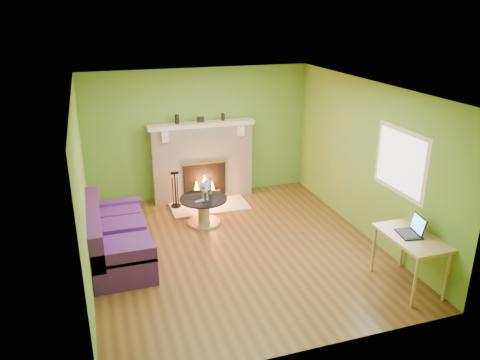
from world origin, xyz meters
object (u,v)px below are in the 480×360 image
at_px(coffee_table, 204,209).
at_px(sofa, 116,239).
at_px(desk, 411,242).
at_px(cat, 207,187).

bearing_deg(coffee_table, sofa, -152.80).
relative_size(coffee_table, desk, 0.82).
height_order(desk, cat, cat).
relative_size(sofa, desk, 1.87).
relative_size(sofa, cat, 3.35).
height_order(sofa, desk, sofa).
height_order(sofa, coffee_table, sofa).
distance_m(coffee_table, desk, 3.63).
distance_m(sofa, cat, 1.90).
distance_m(sofa, coffee_table, 1.78).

